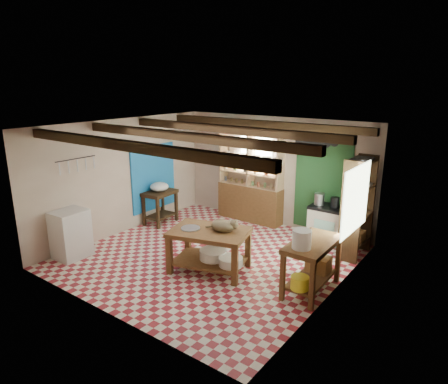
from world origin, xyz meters
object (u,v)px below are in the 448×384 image
Objects in this scene: prep_table at (160,207)px; right_counter at (312,266)px; work_table at (209,250)px; white_cabinet at (71,234)px; cat at (223,226)px; stove at (329,224)px.

right_counter is at bearing -15.98° from prep_table.
work_table is 2.82m from white_cabinet.
work_table is at bearing -178.69° from cat.
right_counter reaches higher than stove.
cat is at bearing 11.31° from work_table.
white_cabinet is 4.68m from right_counter.
cat reaches higher than stove.
stove is at bearing 104.09° from right_counter.
work_table is 1.71× the size of prep_table.
right_counter is 2.65× the size of cat.
stove is at bearing 14.47° from prep_table.
right_counter reaches higher than prep_table.
white_cabinet reaches higher than stove.
stove is 2.27m from right_counter.
right_counter reaches higher than work_table.
white_cabinet is 0.79× the size of right_counter.
cat is (0.23, 0.12, 0.50)m from work_table.
prep_table is 1.76× the size of cat.
work_table is 2.85m from prep_table.
work_table is at bearing -31.41° from prep_table.
cat reaches higher than prep_table.
prep_table reaches higher than stove.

